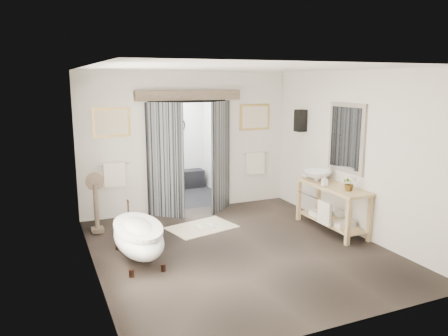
{
  "coord_description": "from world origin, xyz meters",
  "views": [
    {
      "loc": [
        -2.89,
        -6.08,
        2.73
      ],
      "look_at": [
        0.0,
        0.6,
        1.25
      ],
      "focal_mm": 35.0,
      "sensor_mm": 36.0,
      "label": 1
    }
  ],
  "objects_px": {
    "vanity": "(331,204)",
    "rug": "(202,227)",
    "basin": "(317,176)",
    "clawfoot_tub": "(138,237)"
  },
  "relations": [
    {
      "from": "vanity",
      "to": "basin",
      "type": "distance_m",
      "value": 0.63
    },
    {
      "from": "rug",
      "to": "clawfoot_tub",
      "type": "bearing_deg",
      "value": -144.39
    },
    {
      "from": "clawfoot_tub",
      "to": "basin",
      "type": "height_order",
      "value": "basin"
    },
    {
      "from": "clawfoot_tub",
      "to": "basin",
      "type": "relative_size",
      "value": 2.86
    },
    {
      "from": "vanity",
      "to": "basin",
      "type": "height_order",
      "value": "basin"
    },
    {
      "from": "clawfoot_tub",
      "to": "vanity",
      "type": "xyz_separation_m",
      "value": [
        3.54,
        -0.06,
        0.13
      ]
    },
    {
      "from": "basin",
      "to": "clawfoot_tub",
      "type": "bearing_deg",
      "value": -178.56
    },
    {
      "from": "clawfoot_tub",
      "to": "vanity",
      "type": "distance_m",
      "value": 3.54
    },
    {
      "from": "vanity",
      "to": "rug",
      "type": "distance_m",
      "value": 2.44
    },
    {
      "from": "vanity",
      "to": "rug",
      "type": "xyz_separation_m",
      "value": [
        -2.13,
        1.07,
        -0.5
      ]
    }
  ]
}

